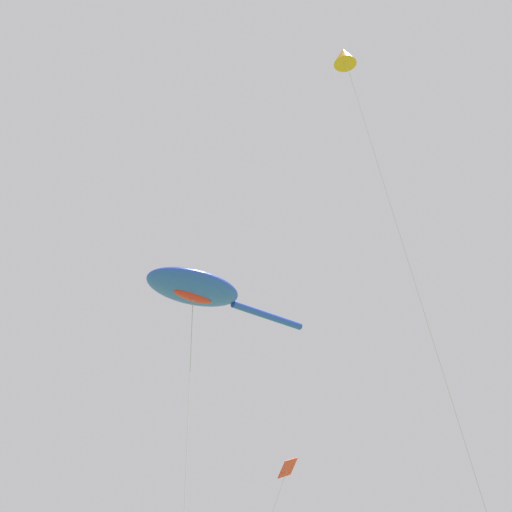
% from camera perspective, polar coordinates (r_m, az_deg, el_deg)
% --- Properties ---
extents(big_show_kite, '(8.54, 5.78, 12.26)m').
position_cam_1_polar(big_show_kite, '(24.46, -5.34, -2.97)').
color(big_show_kite, blue).
rests_on(big_show_kite, ground).
extents(small_kite_delta_white, '(1.45, 5.14, 23.13)m').
position_cam_1_polar(small_kite_delta_white, '(29.86, 7.89, 17.15)').
color(small_kite_delta_white, orange).
rests_on(small_kite_delta_white, ground).
extents(small_kite_bird_shape, '(2.25, 2.72, 7.58)m').
position_cam_1_polar(small_kite_bird_shape, '(33.56, 2.75, -18.61)').
color(small_kite_bird_shape, red).
rests_on(small_kite_bird_shape, ground).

